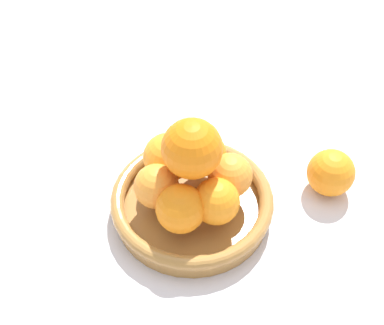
% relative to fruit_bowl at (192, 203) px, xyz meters
% --- Properties ---
extents(ground_plane, '(4.00, 4.00, 0.00)m').
position_rel_fruit_bowl_xyz_m(ground_plane, '(0.00, 0.00, -0.02)').
color(ground_plane, silver).
extents(fruit_bowl, '(0.24, 0.24, 0.04)m').
position_rel_fruit_bowl_xyz_m(fruit_bowl, '(0.00, 0.00, 0.00)').
color(fruit_bowl, '#A57238').
rests_on(fruit_bowl, ground_plane).
extents(orange_pile, '(0.17, 0.17, 0.14)m').
position_rel_fruit_bowl_xyz_m(orange_pile, '(0.00, 0.00, 0.07)').
color(orange_pile, orange).
rests_on(orange_pile, fruit_bowl).
extents(stray_orange, '(0.07, 0.07, 0.07)m').
position_rel_fruit_bowl_xyz_m(stray_orange, '(-0.04, -0.21, 0.02)').
color(stray_orange, orange).
rests_on(stray_orange, ground_plane).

